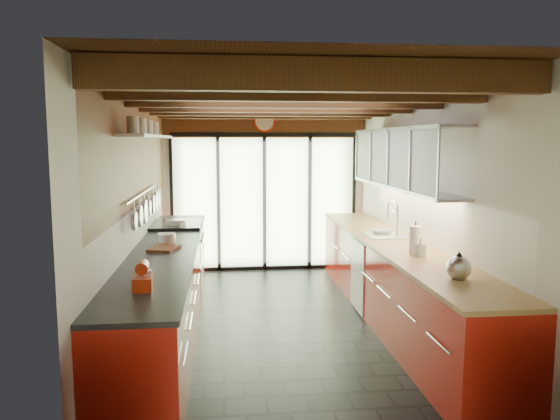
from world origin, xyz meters
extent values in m
plane|color=black|center=(0.00, 0.00, 0.00)|extent=(5.50, 5.50, 0.00)
plane|color=silver|center=(0.00, 2.75, 1.30)|extent=(3.20, 0.00, 3.20)
plane|color=silver|center=(0.00, -2.75, 1.30)|extent=(3.20, 0.00, 3.20)
plane|color=silver|center=(-1.60, 0.00, 1.30)|extent=(0.00, 5.50, 5.50)
plane|color=silver|center=(1.60, 0.00, 1.30)|extent=(0.00, 5.50, 5.50)
plane|color=#472814|center=(0.00, 0.00, 2.60)|extent=(5.50, 5.50, 0.00)
cube|color=#593316|center=(0.00, -2.25, 2.48)|extent=(3.14, 0.14, 0.22)
cube|color=#593316|center=(0.00, -1.35, 2.48)|extent=(3.14, 0.14, 0.22)
cube|color=#593316|center=(0.00, -0.45, 2.48)|extent=(3.14, 0.14, 0.22)
cube|color=#593316|center=(0.00, 0.45, 2.48)|extent=(3.14, 0.14, 0.22)
cube|color=#593316|center=(0.00, 1.35, 2.48)|extent=(3.14, 0.14, 0.22)
cube|color=#593316|center=(0.00, 2.25, 2.48)|extent=(3.14, 0.14, 0.22)
cube|color=brown|center=(0.00, 2.71, 2.35)|extent=(3.14, 0.06, 0.50)
plane|color=brown|center=(-1.57, 0.20, 1.98)|extent=(0.00, 4.90, 4.90)
plane|color=#C6EAAD|center=(0.00, 2.73, 1.08)|extent=(2.90, 0.00, 2.90)
cube|color=black|center=(-1.45, 2.72, 1.07)|extent=(0.05, 0.04, 2.15)
cube|color=black|center=(1.45, 2.72, 1.07)|extent=(0.05, 0.04, 2.15)
cube|color=black|center=(0.00, 2.69, 1.07)|extent=(0.06, 0.05, 2.15)
cube|color=black|center=(0.00, 2.69, 2.15)|extent=(2.90, 0.05, 0.06)
cylinder|color=#B7270E|center=(0.00, 2.67, 2.35)|extent=(0.34, 0.04, 0.34)
cylinder|color=beige|center=(0.00, 2.65, 2.35)|extent=(0.28, 0.02, 0.28)
cube|color=red|center=(-1.28, 0.00, 0.44)|extent=(0.65, 5.00, 0.88)
cube|color=black|center=(-1.28, 0.00, 0.90)|extent=(0.68, 5.00, 0.04)
cube|color=silver|center=(-1.28, 1.45, 0.44)|extent=(0.66, 0.90, 0.90)
cube|color=black|center=(-1.28, 1.45, 0.93)|extent=(0.65, 0.90, 0.06)
cube|color=red|center=(1.28, 0.00, 0.44)|extent=(0.65, 5.00, 0.88)
cube|color=#AA8652|center=(1.28, 0.00, 0.90)|extent=(0.68, 5.00, 0.04)
cube|color=white|center=(0.95, 0.40, 0.44)|extent=(0.02, 0.60, 0.84)
cube|color=silver|center=(1.28, 0.40, 0.93)|extent=(0.45, 0.52, 0.02)
cylinder|color=silver|center=(1.42, 0.40, 1.10)|extent=(0.02, 0.02, 0.34)
torus|color=silver|center=(1.36, 0.40, 1.27)|extent=(0.14, 0.02, 0.14)
plane|color=silver|center=(1.26, 0.30, 1.85)|extent=(0.00, 3.00, 3.00)
cube|color=#9EA0A5|center=(1.43, 0.30, 1.51)|extent=(0.34, 3.00, 0.03)
cube|color=#9EA0A5|center=(1.43, 0.30, 2.19)|extent=(0.34, 3.00, 0.03)
cylinder|color=silver|center=(-1.54, 0.30, 1.47)|extent=(0.02, 2.20, 0.02)
cube|color=silver|center=(-1.45, 0.20, 2.10)|extent=(0.28, 2.60, 0.03)
cylinder|color=silver|center=(-1.50, -0.60, 1.29)|extent=(0.04, 0.18, 0.18)
cylinder|color=silver|center=(-1.50, -0.25, 1.29)|extent=(0.04, 0.22, 0.22)
cylinder|color=silver|center=(-1.50, 0.10, 1.29)|extent=(0.04, 0.26, 0.26)
cylinder|color=silver|center=(-1.50, 0.45, 1.29)|extent=(0.04, 0.18, 0.18)
cylinder|color=silver|center=(-1.50, 0.80, 1.29)|extent=(0.04, 0.22, 0.22)
cylinder|color=silver|center=(-1.50, 1.10, 1.29)|extent=(0.04, 0.26, 0.26)
cylinder|color=silver|center=(-1.50, 1.35, 1.29)|extent=(0.04, 0.18, 0.18)
cube|color=red|center=(-1.27, -1.71, 0.97)|extent=(0.16, 0.25, 0.11)
cylinder|color=red|center=(-1.27, -1.73, 1.10)|extent=(0.11, 0.16, 0.10)
cylinder|color=silver|center=(-1.27, -1.67, 1.01)|extent=(0.13, 0.13, 0.11)
cylinder|color=silver|center=(-1.27, 0.11, 0.98)|extent=(0.24, 0.24, 0.12)
cylinder|color=silver|center=(-1.27, 1.32, 0.97)|extent=(0.28, 0.28, 0.11)
cube|color=brown|center=(-1.27, -0.18, 0.94)|extent=(0.34, 0.41, 0.03)
sphere|color=silver|center=(1.27, -1.66, 1.02)|extent=(0.25, 0.25, 0.20)
cone|color=black|center=(1.27, -1.66, 1.13)|extent=(0.09, 0.09, 0.06)
cylinder|color=silver|center=(1.27, -1.55, 1.03)|extent=(0.04, 0.08, 0.04)
cylinder|color=white|center=(1.27, -0.64, 1.06)|extent=(0.15, 0.15, 0.28)
cylinder|color=silver|center=(1.27, -0.64, 1.23)|extent=(0.03, 0.03, 0.05)
imported|color=silver|center=(1.27, -0.78, 1.01)|extent=(0.10, 0.10, 0.18)
imported|color=silver|center=(1.27, 0.53, 0.95)|extent=(0.25, 0.25, 0.06)
camera|label=1|loc=(-0.65, -5.87, 2.05)|focal=35.00mm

